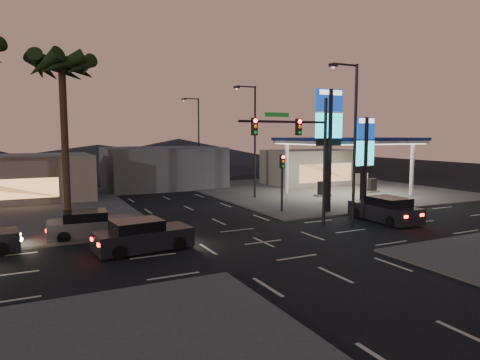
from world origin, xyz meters
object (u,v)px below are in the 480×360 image
pylon_sign_tall (329,126)px  traffic_signal_mast (302,143)px  car_lane_b_front (90,225)px  pylon_sign_short (364,150)px  gas_station (349,142)px  car_lane_a_front (142,236)px  suv_station (385,210)px

pylon_sign_tall → traffic_signal_mast: (-4.74, -3.51, -1.17)m
pylon_sign_tall → car_lane_b_front: 17.63m
traffic_signal_mast → pylon_sign_short: bearing=19.1°
gas_station → pylon_sign_short: 9.02m
car_lane_a_front → suv_station: (16.22, 0.03, 0.04)m
pylon_sign_short → car_lane_a_front: pylon_sign_short is taller
traffic_signal_mast → suv_station: 7.71m
pylon_sign_tall → suv_station: size_ratio=1.80×
pylon_sign_short → traffic_signal_mast: 7.69m
car_lane_b_front → suv_station: (18.19, -3.90, 0.06)m
pylon_sign_tall → suv_station: bearing=-70.6°
traffic_signal_mast → car_lane_a_front: size_ratio=1.61×
gas_station → suv_station: size_ratio=2.43×
pylon_sign_short → suv_station: (-1.00, -3.25, -3.89)m
pylon_sign_tall → traffic_signal_mast: size_ratio=1.12×
traffic_signal_mast → pylon_sign_tall: bearing=36.5°
pylon_sign_short → pylon_sign_tall: bearing=158.2°
pylon_sign_short → traffic_signal_mast: (-7.24, -2.51, 0.57)m
gas_station → car_lane_a_front: gas_station is taller
traffic_signal_mast → car_lane_a_front: bearing=-175.6°
pylon_sign_tall → car_lane_a_front: bearing=-163.8°
gas_station → traffic_signal_mast: size_ratio=1.53×
gas_station → car_lane_a_front: bearing=-154.1°
car_lane_a_front → car_lane_b_front: car_lane_a_front is taller
gas_station → traffic_signal_mast: traffic_signal_mast is taller
gas_station → suv_station: (-6.00, -10.75, -4.31)m
gas_station → car_lane_b_front: gas_station is taller
pylon_sign_tall → suv_station: 7.21m
car_lane_a_front → traffic_signal_mast: bearing=4.4°
suv_station → car_lane_a_front: bearing=-179.9°
pylon_sign_tall → car_lane_a_front: 16.35m
gas_station → pylon_sign_tall: 10.01m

